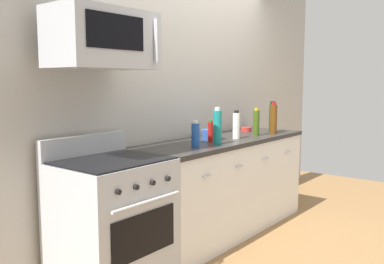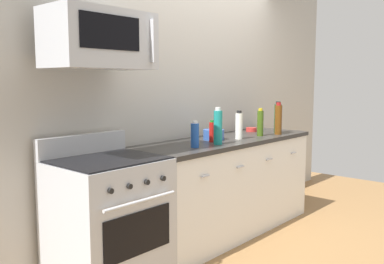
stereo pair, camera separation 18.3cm
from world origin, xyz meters
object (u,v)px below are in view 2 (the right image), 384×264
at_px(bottle_hot_sauce_red, 212,132).
at_px(bottle_sparkling_teal, 218,127).
at_px(bowl_blue_mixing, 214,134).
at_px(bottle_wine_amber, 278,119).
at_px(bottle_wine_green, 278,118).
at_px(bowl_red_small, 251,129).
at_px(microwave, 100,40).
at_px(bottle_soda_blue, 195,135).
at_px(bottle_vinegar_white, 239,126).
at_px(bottle_olive_oil, 260,123).
at_px(range_oven, 108,220).

bearing_deg(bottle_hot_sauce_red, bottle_sparkling_teal, -120.37).
bearing_deg(bowl_blue_mixing, bottle_wine_amber, -18.47).
bearing_deg(bowl_blue_mixing, bottle_wine_green, -11.76).
distance_m(bottle_hot_sauce_red, bowl_red_small, 0.94).
xyz_separation_m(microwave, bottle_sparkling_teal, (1.06, -0.22, -0.68)).
xyz_separation_m(microwave, bowl_red_small, (2.05, 0.09, -0.81)).
distance_m(bottle_soda_blue, bowl_red_small, 1.28).
relative_size(bottle_sparkling_teal, bowl_blue_mixing, 1.64).
relative_size(bottle_hot_sauce_red, bottle_vinegar_white, 0.73).
bearing_deg(bottle_wine_green, bowl_red_small, 107.79).
height_order(microwave, bottle_olive_oil, microwave).
bearing_deg(bottle_wine_green, microwave, 175.22).
xyz_separation_m(range_oven, bottle_sparkling_teal, (1.06, -0.17, 0.60)).
bearing_deg(bottle_sparkling_teal, bottle_olive_oil, 2.79).
height_order(bottle_vinegar_white, bowl_red_small, bottle_vinegar_white).
distance_m(bottle_soda_blue, bottle_sparkling_teal, 0.27).
bearing_deg(bowl_red_small, bottle_soda_blue, -167.74).
distance_m(bottle_olive_oil, bowl_blue_mixing, 0.56).
relative_size(bottle_sparkling_teal, bowl_red_small, 2.75).
relative_size(bottle_hot_sauce_red, bottle_sparkling_teal, 0.61).
bearing_deg(bottle_soda_blue, bottle_sparkling_teal, -8.39).
bearing_deg(microwave, bottle_vinegar_white, -5.81).
bearing_deg(bottle_wine_green, bottle_wine_amber, -147.74).
relative_size(bottle_soda_blue, bottle_sparkling_teal, 0.68).
bearing_deg(bottle_soda_blue, bowl_blue_mixing, 20.66).
xyz_separation_m(bottle_soda_blue, bottle_wine_amber, (1.23, -0.07, 0.05)).
distance_m(range_oven, bottle_vinegar_white, 1.58).
bearing_deg(bowl_blue_mixing, bottle_vinegar_white, -37.62).
height_order(bottle_olive_oil, bowl_red_small, bottle_olive_oil).
bearing_deg(microwave, range_oven, -90.29).
distance_m(bottle_wine_amber, bottle_sparkling_teal, 0.97).
relative_size(bottle_wine_amber, bowl_blue_mixing, 1.67).
xyz_separation_m(microwave, bottle_wine_green, (2.14, -0.18, -0.67)).
xyz_separation_m(bottle_sparkling_teal, bowl_red_small, (0.99, 0.31, -0.13)).
relative_size(bottle_olive_oil, bowl_blue_mixing, 1.41).
height_order(bottle_hot_sauce_red, bottle_wine_green, bottle_wine_green).
height_order(bottle_hot_sauce_red, bottle_wine_amber, bottle_wine_amber).
relative_size(bottle_olive_oil, bottle_wine_green, 0.84).
height_order(bowl_red_small, bowl_blue_mixing, bowl_blue_mixing).
relative_size(range_oven, bottle_olive_oil, 3.83).
height_order(bottle_vinegar_white, bottle_wine_amber, bottle_wine_amber).
height_order(range_oven, bottle_olive_oil, bottle_olive_oil).
bearing_deg(bottle_olive_oil, range_oven, 175.70).
bearing_deg(bottle_vinegar_white, bowl_red_small, 22.73).
distance_m(bottle_sparkling_teal, bowl_red_small, 1.05).
distance_m(bowl_red_small, bowl_blue_mixing, 0.78).
relative_size(bottle_hot_sauce_red, bowl_blue_mixing, 1.00).
relative_size(bottle_soda_blue, bottle_wine_green, 0.66).
bearing_deg(bottle_wine_amber, bottle_soda_blue, 176.59).
relative_size(microwave, bottle_soda_blue, 3.38).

